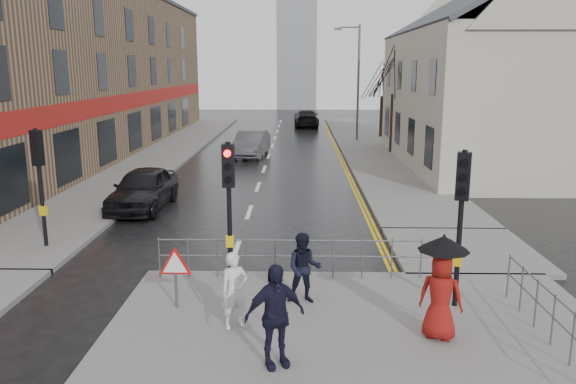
{
  "coord_description": "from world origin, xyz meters",
  "views": [
    {
      "loc": [
        1.81,
        -12.4,
        5.16
      ],
      "look_at": [
        1.51,
        2.94,
        1.77
      ],
      "focal_mm": 35.0,
      "sensor_mm": 36.0,
      "label": 1
    }
  ],
  "objects_px": {
    "pedestrian_b": "(304,268)",
    "pedestrian_with_umbrella": "(441,283)",
    "car_parked": "(143,189)",
    "car_mid": "(251,144)",
    "pedestrian_a": "(235,290)",
    "pedestrian_d": "(275,316)"
  },
  "relations": [
    {
      "from": "pedestrian_d",
      "to": "car_parked",
      "type": "distance_m",
      "value": 12.74
    },
    {
      "from": "pedestrian_a",
      "to": "pedestrian_with_umbrella",
      "type": "xyz_separation_m",
      "value": [
        3.92,
        -0.39,
        0.35
      ]
    },
    {
      "from": "pedestrian_d",
      "to": "car_parked",
      "type": "relative_size",
      "value": 0.41
    },
    {
      "from": "pedestrian_a",
      "to": "car_mid",
      "type": "bearing_deg",
      "value": 65.08
    },
    {
      "from": "pedestrian_d",
      "to": "pedestrian_b",
      "type": "bearing_deg",
      "value": 55.71
    },
    {
      "from": "pedestrian_b",
      "to": "pedestrian_with_umbrella",
      "type": "height_order",
      "value": "pedestrian_with_umbrella"
    },
    {
      "from": "car_parked",
      "to": "car_mid",
      "type": "relative_size",
      "value": 0.98
    },
    {
      "from": "pedestrian_b",
      "to": "car_parked",
      "type": "relative_size",
      "value": 0.35
    },
    {
      "from": "pedestrian_b",
      "to": "car_mid",
      "type": "relative_size",
      "value": 0.34
    },
    {
      "from": "pedestrian_with_umbrella",
      "to": "car_parked",
      "type": "xyz_separation_m",
      "value": [
        -8.48,
        10.45,
        -0.48
      ]
    },
    {
      "from": "pedestrian_with_umbrella",
      "to": "pedestrian_d",
      "type": "distance_m",
      "value": 3.26
    },
    {
      "from": "car_mid",
      "to": "pedestrian_d",
      "type": "bearing_deg",
      "value": -77.68
    },
    {
      "from": "pedestrian_b",
      "to": "pedestrian_with_umbrella",
      "type": "relative_size",
      "value": 0.77
    },
    {
      "from": "pedestrian_a",
      "to": "pedestrian_d",
      "type": "distance_m",
      "value": 1.7
    },
    {
      "from": "pedestrian_b",
      "to": "pedestrian_d",
      "type": "xyz_separation_m",
      "value": [
        -0.52,
        -2.69,
        0.14
      ]
    },
    {
      "from": "pedestrian_b",
      "to": "car_parked",
      "type": "xyz_separation_m",
      "value": [
        -5.93,
        8.84,
        -0.15
      ]
    },
    {
      "from": "pedestrian_with_umbrella",
      "to": "car_parked",
      "type": "distance_m",
      "value": 13.47
    },
    {
      "from": "pedestrian_d",
      "to": "pedestrian_a",
      "type": "bearing_deg",
      "value": 96.83
    },
    {
      "from": "pedestrian_b",
      "to": "pedestrian_a",
      "type": "bearing_deg",
      "value": -136.27
    },
    {
      "from": "pedestrian_a",
      "to": "pedestrian_d",
      "type": "height_order",
      "value": "pedestrian_d"
    },
    {
      "from": "pedestrian_a",
      "to": "car_mid",
      "type": "xyz_separation_m",
      "value": [
        -1.59,
        22.88,
        -0.15
      ]
    },
    {
      "from": "pedestrian_a",
      "to": "pedestrian_with_umbrella",
      "type": "bearing_deg",
      "value": -34.64
    }
  ]
}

